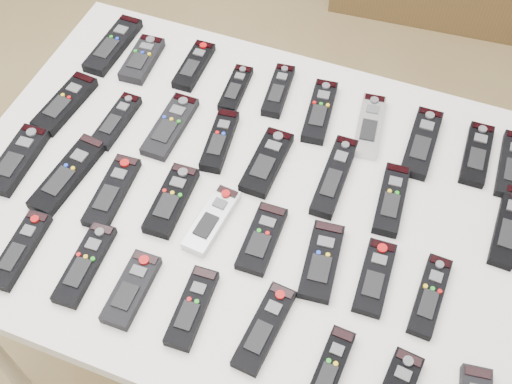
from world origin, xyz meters
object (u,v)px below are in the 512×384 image
(remote_4, at_px, (278,91))
(remote_19, at_px, (68,174))
(remote_21, at_px, (171,200))
(remote_14, at_px, (267,162))
(remote_30, at_px, (131,289))
(remote_10, at_px, (65,103))
(remote_32, at_px, (264,328))
(remote_0, at_px, (113,45))
(remote_33, at_px, (330,369))
(remote_25, at_px, (375,277))
(remote_3, at_px, (236,89))
(remote_6, at_px, (369,126))
(remote_1, at_px, (142,59))
(remote_20, at_px, (112,192))
(remote_22, at_px, (212,220))
(remote_15, at_px, (334,176))
(remote_31, at_px, (192,308))
(table, at_px, (256,213))
(remote_28, at_px, (20,250))
(remote_12, at_px, (170,126))
(remote_29, at_px, (85,264))
(remote_16, at_px, (391,200))
(remote_2, at_px, (194,66))
(remote_5, at_px, (320,111))
(remote_11, at_px, (116,121))
(remote_26, at_px, (430,296))
(remote_23, at_px, (262,238))
(remote_7, at_px, (422,143))
(remote_24, at_px, (322,261))
(remote_13, at_px, (220,141))
(remote_17, at_px, (508,226))

(remote_4, distance_m, remote_19, 0.51)
(remote_4, height_order, remote_21, remote_21)
(remote_14, relative_size, remote_30, 1.14)
(remote_10, bearing_deg, remote_32, -24.43)
(remote_0, xyz_separation_m, remote_33, (0.75, -0.60, 0.00))
(remote_32, bearing_deg, remote_25, 52.07)
(remote_3, height_order, remote_4, remote_4)
(remote_6, bearing_deg, remote_30, -126.09)
(remote_1, relative_size, remote_25, 0.95)
(remote_20, bearing_deg, remote_14, 30.63)
(remote_22, bearing_deg, remote_14, 78.72)
(remote_3, bearing_deg, remote_15, -33.48)
(remote_6, bearing_deg, remote_31, -115.86)
(table, relative_size, remote_22, 7.69)
(remote_33, bearing_deg, remote_28, -178.03)
(remote_12, xyz_separation_m, remote_15, (0.38, -0.00, 0.00))
(remote_14, bearing_deg, remote_21, -130.85)
(remote_10, xyz_separation_m, remote_19, (0.11, -0.18, -0.00))
(remote_28, bearing_deg, remote_14, 41.75)
(remote_1, relative_size, remote_30, 0.97)
(remote_28, bearing_deg, remote_29, 4.10)
(remote_0, xyz_separation_m, remote_22, (0.43, -0.38, -0.00))
(remote_6, bearing_deg, remote_21, -140.48)
(table, distance_m, remote_16, 0.29)
(remote_2, height_order, remote_4, remote_4)
(remote_15, xyz_separation_m, remote_31, (-0.16, -0.38, -0.00))
(remote_5, bearing_deg, remote_14, -115.28)
(remote_11, height_order, remote_16, remote_16)
(remote_12, bearing_deg, remote_15, -0.21)
(remote_26, relative_size, remote_30, 1.11)
(remote_32, bearing_deg, remote_20, 162.18)
(remote_10, xyz_separation_m, remote_33, (0.76, -0.38, -0.00))
(remote_11, height_order, remote_23, remote_11)
(remote_2, relative_size, remote_19, 0.76)
(remote_4, relative_size, remote_7, 0.82)
(remote_6, height_order, remote_20, remote_6)
(remote_24, bearing_deg, remote_21, 169.42)
(remote_0, height_order, remote_19, remote_0)
(remote_14, xyz_separation_m, remote_21, (-0.15, -0.16, 0.00))
(remote_13, xyz_separation_m, remote_29, (-0.12, -0.38, -0.00))
(remote_29, bearing_deg, remote_10, 123.08)
(remote_3, distance_m, remote_28, 0.60)
(remote_24, distance_m, remote_30, 0.36)
(remote_1, bearing_deg, remote_2, 8.44)
(remote_11, xyz_separation_m, remote_25, (0.65, -0.17, -0.00))
(remote_17, height_order, remote_24, remote_24)
(remote_0, relative_size, remote_28, 1.16)
(remote_3, bearing_deg, remote_11, -141.82)
(remote_28, bearing_deg, remote_7, 35.75)
(remote_26, bearing_deg, remote_31, -153.76)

